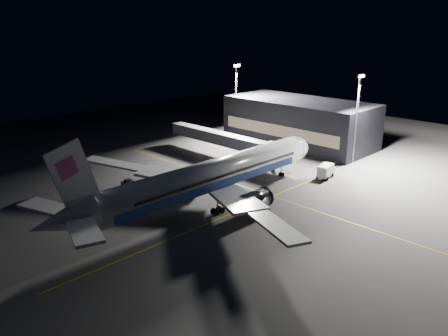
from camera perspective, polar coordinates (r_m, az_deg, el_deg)
The scene contains 14 objects.
ground at distance 80.67m, azimuth -1.45°, elevation -4.48°, with size 200.00×200.00×0.00m, color #4C4C4F.
guide_line_main at distance 87.38m, azimuth 3.29°, elevation -2.69°, with size 0.25×80.00×0.01m, color gold.
guide_line_cross at distance 76.79m, azimuth 1.66°, elevation -5.69°, with size 70.00×0.25×0.01m, color gold.
guide_line_side at distance 102.14m, azimuth 3.57°, elevation 0.41°, with size 0.25×40.00×0.01m, color gold.
airliner at distance 78.14m, azimuth -2.05°, elevation -1.20°, with size 61.48×54.22×16.64m.
terminal at distance 121.33m, azimuth 9.74°, elevation 5.96°, with size 18.12×40.00×12.00m.
jet_bridge at distance 106.13m, azimuth 0.35°, elevation 3.70°, with size 3.60×34.40×6.30m.
floodlight_mast_north at distance 126.81m, azimuth 1.58°, elevation 9.65°, with size 2.40×0.68×20.70m.
floodlight_mast_south at distance 104.86m, azimuth 16.99°, elevation 7.10°, with size 2.40×0.67×20.70m.
service_truck at distance 95.72m, azimuth 13.20°, elevation -0.31°, with size 5.90×3.25×2.86m.
baggage_tug at distance 89.75m, azimuth -12.45°, elevation -1.99°, with size 2.59×2.18×1.73m.
safety_cone_a at distance 87.92m, azimuth -2.07°, elevation -2.32°, with size 0.41×0.41×0.62m, color #FF680A.
safety_cone_b at distance 84.83m, azimuth -3.72°, elevation -3.12°, with size 0.43×0.43×0.64m, color #FF680A.
safety_cone_c at distance 83.98m, azimuth -10.33°, elevation -3.62°, with size 0.41×0.41×0.62m, color #FF680A.
Camera 1 is at (-51.41, -53.92, 30.95)m, focal length 35.00 mm.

